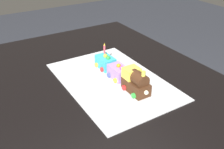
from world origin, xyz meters
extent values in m
cube|color=black|center=(0.00, 0.00, 0.72)|extent=(1.40, 1.00, 0.03)
cube|color=black|center=(0.64, -0.44, 0.35)|extent=(0.07, 0.07, 0.71)
cube|color=silver|center=(-0.01, -0.03, 0.74)|extent=(0.60, 0.40, 0.00)
cube|color=#472816|center=(-0.13, -0.06, 0.77)|extent=(0.12, 0.06, 0.05)
cylinder|color=#472816|center=(-0.15, -0.06, 0.81)|extent=(0.08, 0.05, 0.05)
cube|color=#F4E04C|center=(-0.10, -0.06, 0.82)|extent=(0.06, 0.06, 0.04)
cylinder|color=#F4E04C|center=(-0.18, -0.06, 0.84)|extent=(0.02, 0.02, 0.03)
sphere|color=#F4EFCC|center=(-0.20, -0.06, 0.78)|extent=(0.02, 0.02, 0.02)
cylinder|color=#4C59D8|center=(-0.17, -0.10, 0.76)|extent=(0.02, 0.01, 0.02)
cylinder|color=orange|center=(-0.10, -0.10, 0.76)|extent=(0.02, 0.01, 0.02)
cylinder|color=green|center=(-0.17, -0.03, 0.76)|extent=(0.02, 0.01, 0.02)
cylinder|color=red|center=(-0.10, -0.03, 0.76)|extent=(0.02, 0.01, 0.02)
cube|color=#AD84E0|center=(0.00, -0.06, 0.77)|extent=(0.10, 0.06, 0.06)
cylinder|color=#D84CB2|center=(-0.03, -0.10, 0.76)|extent=(0.02, 0.01, 0.02)
cylinder|color=red|center=(0.03, -0.10, 0.76)|extent=(0.02, 0.01, 0.02)
cylinder|color=yellow|center=(-0.03, -0.03, 0.76)|extent=(0.02, 0.01, 0.02)
cylinder|color=#4C59D8|center=(0.03, -0.03, 0.76)|extent=(0.02, 0.01, 0.02)
sphere|color=#D84CB2|center=(-0.03, -0.06, 0.81)|extent=(0.02, 0.02, 0.02)
sphere|color=orange|center=(0.00, -0.06, 0.81)|extent=(0.02, 0.02, 0.02)
cube|color=#38B7C6|center=(0.12, -0.06, 0.77)|extent=(0.10, 0.06, 0.06)
cylinder|color=yellow|center=(0.09, -0.10, 0.76)|extent=(0.02, 0.01, 0.02)
cylinder|color=#D84CB2|center=(0.14, -0.10, 0.76)|extent=(0.02, 0.01, 0.02)
cylinder|color=red|center=(0.09, -0.03, 0.76)|extent=(0.02, 0.01, 0.02)
cylinder|color=yellow|center=(0.14, -0.03, 0.76)|extent=(0.02, 0.01, 0.02)
sphere|color=green|center=(0.09, -0.06, 0.81)|extent=(0.02, 0.02, 0.02)
sphere|color=yellow|center=(0.12, -0.06, 0.81)|extent=(0.02, 0.02, 0.02)
cylinder|color=#F24C59|center=(0.12, -0.06, 0.84)|extent=(0.01, 0.01, 0.04)
cone|color=yellow|center=(0.12, -0.06, 0.86)|extent=(0.01, 0.01, 0.01)
camera|label=1|loc=(-0.84, 0.49, 1.33)|focal=41.20mm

